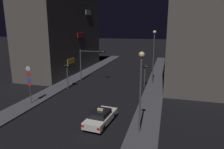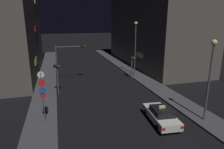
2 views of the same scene
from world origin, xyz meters
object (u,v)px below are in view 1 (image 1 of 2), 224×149
street_lamp_near_block (141,81)px  traffic_light_right_kerb (145,71)px  traffic_light_overhead (89,59)px  street_lamp_far_block (154,49)px  traffic_light_left_kerb (67,71)px  sign_pole_left (29,81)px  taxi (101,117)px

street_lamp_near_block → traffic_light_right_kerb: bearing=95.0°
traffic_light_overhead → street_lamp_near_block: (10.57, -15.16, 0.90)m
street_lamp_near_block → street_lamp_far_block: street_lamp_far_block is taller
traffic_light_left_kerb → sign_pole_left: size_ratio=0.84×
traffic_light_overhead → sign_pole_left: size_ratio=1.20×
sign_pole_left → street_lamp_near_block: 13.98m
taxi → street_lamp_near_block: (3.78, -0.83, 4.06)m
taxi → traffic_light_overhead: size_ratio=0.85×
taxi → traffic_light_overhead: bearing=115.4°
traffic_light_left_kerb → street_lamp_far_block: size_ratio=0.45×
taxi → traffic_light_left_kerb: size_ratio=1.22×
street_lamp_far_block → traffic_light_left_kerb: bearing=-155.9°
street_lamp_near_block → street_lamp_far_block: 15.74m
traffic_light_right_kerb → street_lamp_near_block: (1.25, -14.25, 2.27)m
traffic_light_right_kerb → street_lamp_far_block: bearing=53.4°
traffic_light_overhead → street_lamp_far_block: bearing=3.0°
traffic_light_left_kerb → traffic_light_right_kerb: bearing=19.8°
taxi → traffic_light_left_kerb: traffic_light_left_kerb is taller
traffic_light_right_kerb → street_lamp_far_block: (1.08, 1.45, 3.28)m
traffic_light_overhead → sign_pole_left: (-2.85, -11.77, -1.05)m
taxi → sign_pole_left: size_ratio=1.03×
traffic_light_overhead → street_lamp_far_block: 10.59m
street_lamp_near_block → taxi: bearing=167.6°
traffic_light_right_kerb → street_lamp_far_block: street_lamp_far_block is taller
traffic_light_left_kerb → street_lamp_far_block: (12.02, 5.38, 3.10)m
taxi → traffic_light_overhead: traffic_light_overhead is taller
traffic_light_overhead → traffic_light_right_kerb: (9.32, -0.90, -1.37)m
traffic_light_right_kerb → sign_pole_left: (-12.17, -10.87, 0.32)m
street_lamp_near_block → street_lamp_far_block: size_ratio=0.83×
traffic_light_left_kerb → street_lamp_far_block: bearing=24.1°
taxi → traffic_light_left_kerb: (-8.41, 9.49, 1.97)m
taxi → sign_pole_left: bearing=165.1°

